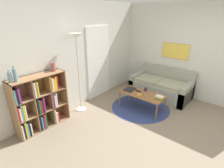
{
  "coord_description": "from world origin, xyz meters",
  "views": [
    {
      "loc": [
        -2.82,
        -0.93,
        2.29
      ],
      "look_at": [
        -0.1,
        1.35,
        0.85
      ],
      "focal_mm": 28.0,
      "sensor_mm": 36.0,
      "label": 1
    }
  ],
  "objects_px": {
    "couch": "(161,86)",
    "laptop": "(130,89)",
    "bottle_middle": "(15,75)",
    "bowl": "(139,95)",
    "vase_on_shelf": "(53,67)",
    "bookshelf": "(38,104)",
    "floor_lamp": "(77,49)",
    "cup": "(145,89)",
    "bottle_left": "(10,77)",
    "coffee_table": "(142,95)"
  },
  "relations": [
    {
      "from": "couch",
      "to": "laptop",
      "type": "height_order",
      "value": "couch"
    },
    {
      "from": "bottle_middle",
      "to": "bowl",
      "type": "bearing_deg",
      "value": -28.43
    },
    {
      "from": "laptop",
      "to": "vase_on_shelf",
      "type": "xyz_separation_m",
      "value": [
        -1.63,
        0.85,
        0.82
      ]
    },
    {
      "from": "couch",
      "to": "laptop",
      "type": "bearing_deg",
      "value": 159.22
    },
    {
      "from": "bookshelf",
      "to": "bottle_middle",
      "type": "bearing_deg",
      "value": -175.26
    },
    {
      "from": "floor_lamp",
      "to": "cup",
      "type": "height_order",
      "value": "floor_lamp"
    },
    {
      "from": "floor_lamp",
      "to": "vase_on_shelf",
      "type": "distance_m",
      "value": 0.67
    },
    {
      "from": "bookshelf",
      "to": "couch",
      "type": "xyz_separation_m",
      "value": [
        3.14,
        -1.25,
        -0.28
      ]
    },
    {
      "from": "couch",
      "to": "bowl",
      "type": "xyz_separation_m",
      "value": [
        -1.23,
        0.02,
        0.17
      ]
    },
    {
      "from": "bottle_middle",
      "to": "couch",
      "type": "bearing_deg",
      "value": -19.48
    },
    {
      "from": "couch",
      "to": "bowl",
      "type": "distance_m",
      "value": 1.24
    },
    {
      "from": "couch",
      "to": "bottle_left",
      "type": "relative_size",
      "value": 7.29
    },
    {
      "from": "vase_on_shelf",
      "to": "floor_lamp",
      "type": "bearing_deg",
      "value": -7.16
    },
    {
      "from": "floor_lamp",
      "to": "couch",
      "type": "xyz_separation_m",
      "value": [
        2.1,
        -1.18,
        -1.27
      ]
    },
    {
      "from": "bowl",
      "to": "coffee_table",
      "type": "bearing_deg",
      "value": 2.93
    },
    {
      "from": "coffee_table",
      "to": "bookshelf",
      "type": "bearing_deg",
      "value": 149.35
    },
    {
      "from": "vase_on_shelf",
      "to": "bowl",
      "type": "bearing_deg",
      "value": -40.13
    },
    {
      "from": "laptop",
      "to": "couch",
      "type": "bearing_deg",
      "value": -20.78
    },
    {
      "from": "bottle_left",
      "to": "vase_on_shelf",
      "type": "distance_m",
      "value": 0.85
    },
    {
      "from": "bottle_middle",
      "to": "vase_on_shelf",
      "type": "height_order",
      "value": "bottle_middle"
    },
    {
      "from": "coffee_table",
      "to": "floor_lamp",
      "type": "bearing_deg",
      "value": 132.02
    },
    {
      "from": "coffee_table",
      "to": "bowl",
      "type": "height_order",
      "value": "bowl"
    },
    {
      "from": "bowl",
      "to": "laptop",
      "type": "bearing_deg",
      "value": 66.72
    },
    {
      "from": "bowl",
      "to": "cup",
      "type": "height_order",
      "value": "cup"
    },
    {
      "from": "couch",
      "to": "cup",
      "type": "bearing_deg",
      "value": 177.2
    },
    {
      "from": "coffee_table",
      "to": "bottle_middle",
      "type": "bearing_deg",
      "value": 153.43
    },
    {
      "from": "couch",
      "to": "coffee_table",
      "type": "bearing_deg",
      "value": 178.63
    },
    {
      "from": "bottle_left",
      "to": "bottle_middle",
      "type": "distance_m",
      "value": 0.09
    },
    {
      "from": "cup",
      "to": "vase_on_shelf",
      "type": "height_order",
      "value": "vase_on_shelf"
    },
    {
      "from": "bookshelf",
      "to": "bottle_middle",
      "type": "xyz_separation_m",
      "value": [
        -0.33,
        -0.03,
        0.73
      ]
    },
    {
      "from": "bookshelf",
      "to": "floor_lamp",
      "type": "xyz_separation_m",
      "value": [
        1.04,
        -0.08,
        1.0
      ]
    },
    {
      "from": "vase_on_shelf",
      "to": "couch",
      "type": "bearing_deg",
      "value": -24.89
    },
    {
      "from": "floor_lamp",
      "to": "bowl",
      "type": "distance_m",
      "value": 1.82
    },
    {
      "from": "bookshelf",
      "to": "couch",
      "type": "distance_m",
      "value": 3.39
    },
    {
      "from": "laptop",
      "to": "bottle_middle",
      "type": "relative_size",
      "value": 1.21
    },
    {
      "from": "floor_lamp",
      "to": "vase_on_shelf",
      "type": "relative_size",
      "value": 10.4
    },
    {
      "from": "laptop",
      "to": "vase_on_shelf",
      "type": "relative_size",
      "value": 1.92
    },
    {
      "from": "bottle_middle",
      "to": "vase_on_shelf",
      "type": "relative_size",
      "value": 1.59
    },
    {
      "from": "couch",
      "to": "vase_on_shelf",
      "type": "distance_m",
      "value": 3.13
    },
    {
      "from": "bowl",
      "to": "bottle_middle",
      "type": "xyz_separation_m",
      "value": [
        -2.23,
        1.21,
        0.84
      ]
    },
    {
      "from": "cup",
      "to": "bowl",
      "type": "bearing_deg",
      "value": -175.85
    },
    {
      "from": "bottle_left",
      "to": "bottle_middle",
      "type": "bearing_deg",
      "value": -14.69
    },
    {
      "from": "vase_on_shelf",
      "to": "bottle_left",
      "type": "bearing_deg",
      "value": -179.83
    },
    {
      "from": "laptop",
      "to": "bottle_left",
      "type": "distance_m",
      "value": 2.75
    },
    {
      "from": "cup",
      "to": "couch",
      "type": "bearing_deg",
      "value": -2.8
    },
    {
      "from": "coffee_table",
      "to": "laptop",
      "type": "relative_size",
      "value": 3.28
    },
    {
      "from": "bookshelf",
      "to": "bottle_left",
      "type": "height_order",
      "value": "bottle_left"
    },
    {
      "from": "bookshelf",
      "to": "bottle_middle",
      "type": "relative_size",
      "value": 4.03
    },
    {
      "from": "bottle_left",
      "to": "bowl",
      "type": "bearing_deg",
      "value": -27.98
    },
    {
      "from": "floor_lamp",
      "to": "laptop",
      "type": "bearing_deg",
      "value": -36.68
    }
  ]
}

